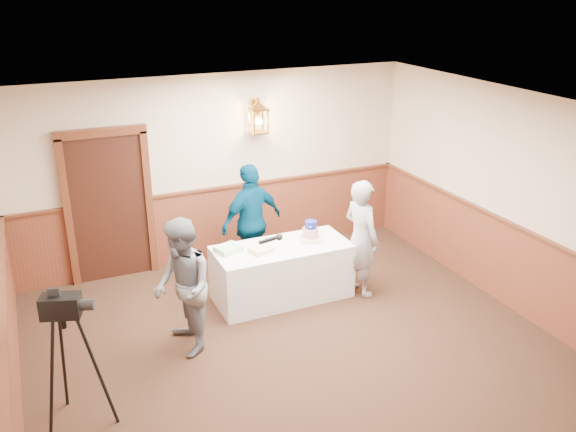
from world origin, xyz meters
The scene contains 10 objects.
ground centered at (0.00, 0.00, 0.00)m, with size 7.00×7.00×0.00m, color #331E13.
room_shell centered at (-0.05, 0.45, 1.52)m, with size 6.02×7.02×2.81m.
display_table centered at (0.35, 1.90, 0.38)m, with size 1.80×0.80×0.75m, color white.
tiered_cake centered at (0.77, 1.92, 0.86)m, with size 0.35×0.35×0.28m.
sheet_cake_yellow centered at (0.04, 1.85, 0.78)m, with size 0.29×0.22×0.06m, color #ECCE8D.
sheet_cake_green centered at (-0.35, 2.03, 0.79)m, with size 0.32×0.25×0.07m, color #9FD899.
interviewer centered at (-1.16, 1.21, 0.81)m, with size 1.48×0.79×1.61m.
baker centered at (1.37, 1.60, 0.81)m, with size 0.59×0.39×1.62m, color gray.
assistant_p centered at (0.21, 2.65, 0.84)m, with size 0.99×0.41×1.69m, color #023250.
tv_camera_rig centered at (-2.46, 0.38, 0.64)m, with size 0.55×0.52×1.42m.
Camera 1 is at (-2.55, -4.80, 4.05)m, focal length 38.00 mm.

